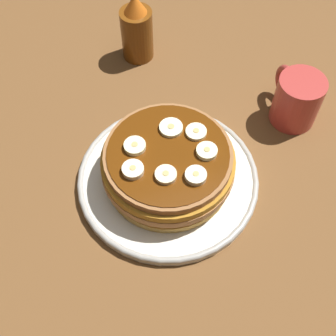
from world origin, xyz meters
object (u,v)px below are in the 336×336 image
Objects in this scene: banana_slice_5 at (133,170)px; banana_slice_6 at (207,151)px; banana_slice_1 at (171,128)px; plate at (168,178)px; banana_slice_2 at (135,146)px; banana_slice_3 at (196,132)px; syrup_bottle at (137,30)px; banana_slice_0 at (196,176)px; banana_slice_4 at (166,175)px; coffee_mug at (296,98)px; pancake_stack at (167,164)px.

banana_slice_6 is at bearing -90.62° from banana_slice_5.
banana_slice_6 is (-5.09, -3.20, 0.09)cm from banana_slice_1.
plate is 8.02cm from banana_slice_2.
banana_slice_3 is 24.48cm from syrup_bottle.
banana_slice_1 is 1.15× the size of banana_slice_6.
banana_slice_0 is 0.99× the size of banana_slice_4.
banana_slice_4 is (-5.39, -2.52, -0.04)cm from banana_slice_2.
banana_slice_3 is 0.23× the size of syrup_bottle.
coffee_mug reaches higher than plate.
coffee_mug is (5.68, -22.02, 3.28)cm from plate.
banana_slice_0 is 0.95× the size of banana_slice_2.
banana_slice_5 is at bearing 109.09° from banana_slice_3.
pancake_stack is at bearing -116.23° from banana_slice_2.
banana_slice_1 reaches higher than plate.
syrup_bottle is at bearing -16.17° from banana_slice_5.
pancake_stack is at bearing -19.98° from banana_slice_4.
banana_slice_0 is 0.99× the size of banana_slice_6.
pancake_stack is (0.19, 0.07, 3.46)cm from plate.
banana_slice_0 is at bearing -155.11° from plate.
banana_slice_6 reaches higher than banana_slice_3.
banana_slice_2 is 9.34cm from banana_slice_6.
banana_slice_6 is at bearing -112.62° from banana_slice_2.
coffee_mug is at bearing -68.92° from banana_slice_4.
pancake_stack is at bearing 70.36° from banana_slice_6.
banana_slice_1 is 1.15× the size of banana_slice_4.
syrup_bottle is at bearing -3.55° from banana_slice_1.
plate is 9.15× the size of banana_slice_5.
coffee_mug is at bearing -77.77° from banana_slice_3.
plate is at bearing -74.26° from banana_slice_5.
banana_slice_6 is at bearing -107.87° from plate.
banana_slice_2 is at bearing 61.96° from plate.
banana_slice_5 is 28.22cm from coffee_mug.
banana_slice_1 is at bearing 4.13° from banana_slice_0.
plate is 3.46cm from pancake_stack.
banana_slice_2 is at bearing 105.47° from banana_slice_1.
banana_slice_4 is at bearing 171.70° from syrup_bottle.
banana_slice_3 is 7.85cm from banana_slice_4.
coffee_mug is at bearing -62.59° from banana_slice_0.
banana_slice_3 is 1.01× the size of banana_slice_5.
plate is 8.04× the size of banana_slice_1.
banana_slice_3 reaches higher than plate.
plate is 9.22× the size of banana_slice_4.
banana_slice_2 and coffee_mug have the same top height.
banana_slice_2 reaches higher than pancake_stack.
plate is 2.12× the size of syrup_bottle.
banana_slice_0 is at bearing -110.34° from banana_slice_4.
syrup_bottle is at bearing 3.66° from banana_slice_3.
banana_slice_4 is (-5.22, 5.87, 0.06)cm from banana_slice_3.
syrup_bottle is (26.04, -3.03, 1.04)cm from pancake_stack.
banana_slice_2 is 26.37cm from coffee_mug.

